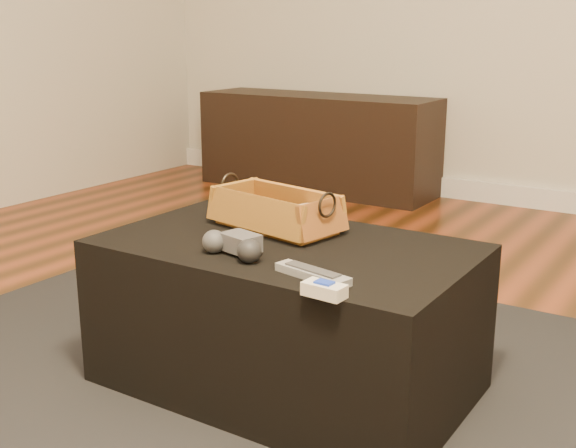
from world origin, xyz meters
The scene contains 11 objects.
floor centered at (0.00, 0.00, -0.01)m, with size 5.00×5.50×0.01m, color brown.
baseboard centered at (0.00, 2.73, 0.06)m, with size 5.00×0.04×0.12m, color white.
media_cabinet centered at (-1.24, 2.51, 0.30)m, with size 1.52×0.45×0.60m, color black.
area_rug centered at (0.03, 0.13, 0.01)m, with size 2.60×2.00×0.01m, color black.
ottoman centered at (0.03, 0.18, 0.22)m, with size 1.00×0.60×0.42m, color black.
tv_remote centered at (-0.09, 0.27, 0.46)m, with size 0.21×0.05×0.02m, color black.
cloth_bundle centered at (0.04, 0.29, 0.48)m, with size 0.11×0.07×0.06m, color tan.
wicker_basket centered at (-0.07, 0.28, 0.48)m, with size 0.42×0.28×0.14m.
game_controller centered at (-0.01, 0.01, 0.46)m, with size 0.19×0.12×0.06m.
silver_remote centered at (0.24, -0.03, 0.44)m, with size 0.21×0.09×0.02m.
cream_gadget centered at (0.33, -0.12, 0.45)m, with size 0.10×0.05×0.03m.
Camera 1 is at (1.05, -1.40, 0.99)m, focal length 45.00 mm.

